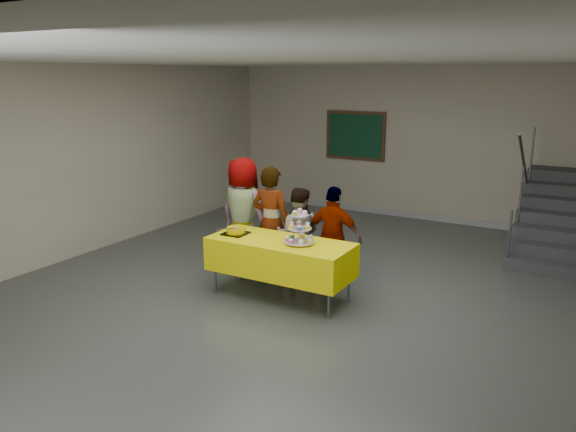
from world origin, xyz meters
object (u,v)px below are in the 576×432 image
cupcake_stand (300,231)px  noticeboard (355,136)px  bear_cake (236,230)px  staircase (562,221)px  bake_table (280,256)px  schoolchild_d (334,237)px  schoolchild_c (298,235)px  schoolchild_a (243,213)px  schoolchild_b (271,223)px

cupcake_stand → noticeboard: noticeboard is taller
bear_cake → staircase: staircase is taller
bake_table → schoolchild_d: (0.41, 0.73, 0.14)m
schoolchild_c → noticeboard: (-0.97, 4.22, 0.93)m
schoolchild_a → staircase: (4.11, 3.25, -0.34)m
schoolchild_d → staircase: staircase is taller
schoolchild_b → schoolchild_d: size_ratio=1.16×
schoolchild_a → schoolchild_d: (1.52, -0.06, -0.14)m
schoolchild_c → bear_cake: bearing=30.3°
bake_table → schoolchild_b: size_ratio=1.17×
schoolchild_a → noticeboard: 4.16m
cupcake_stand → staircase: bearing=56.2°
bake_table → schoolchild_a: (-1.11, 0.79, 0.27)m
schoolchild_c → staircase: staircase is taller
cupcake_stand → bear_cake: (-0.95, -0.03, -0.11)m
cupcake_stand → noticeboard: 5.12m
schoolchild_c → schoolchild_b: bearing=-10.6°
schoolchild_a → staircase: size_ratio=0.69×
bake_table → schoolchild_a: 1.39m
bake_table → cupcake_stand: (0.28, -0.01, 0.38)m
noticeboard → schoolchild_c: bearing=-77.1°
schoolchild_b → staircase: bearing=-137.5°
cupcake_stand → staircase: 4.90m
schoolchild_d → staircase: bearing=-129.0°
cupcake_stand → schoolchild_c: (-0.39, 0.67, -0.27)m
staircase → schoolchild_d: bearing=-128.0°
bake_table → schoolchild_c: (-0.11, 0.66, 0.11)m
schoolchild_b → schoolchild_d: schoolchild_b is taller
bear_cake → schoolchild_b: (0.17, 0.63, -0.02)m
cupcake_stand → schoolchild_d: bearing=80.3°
schoolchild_c → staircase: bearing=-153.8°
schoolchild_a → schoolchild_b: bearing=168.5°
staircase → noticeboard: noticeboard is taller
bake_table → staircase: size_ratio=0.78×
schoolchild_b → noticeboard: 4.40m
cupcake_stand → noticeboard: bearing=105.5°
noticeboard → bake_table: bearing=-77.6°
bear_cake → schoolchild_c: size_ratio=0.27×
bake_table → cupcake_stand: bearing=-1.1°
schoolchild_c → bake_table: bearing=78.0°
noticeboard → staircase: bearing=-11.6°
bake_table → schoolchild_c: 0.68m
schoolchild_a → staircase: 5.25m
schoolchild_b → schoolchild_a: bearing=-20.4°
bear_cake → schoolchild_d: bearing=35.6°
cupcake_stand → staircase: size_ratio=0.19×
bear_cake → schoolchild_b: 0.65m
cupcake_stand → schoolchild_d: schoolchild_d is taller
bear_cake → schoolchild_c: bearing=51.5°
schoolchild_a → staircase: bearing=-134.9°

